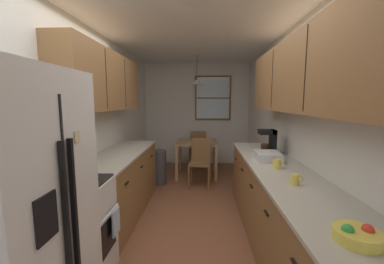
% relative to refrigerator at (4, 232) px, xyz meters
% --- Properties ---
extents(ground_plane, '(12.00, 12.00, 0.00)m').
position_rel_refrigerator_xyz_m(ground_plane, '(0.93, 2.29, -0.90)').
color(ground_plane, brown).
extents(wall_left, '(0.10, 9.00, 2.55)m').
position_rel_refrigerator_xyz_m(wall_left, '(-0.42, 2.29, 0.38)').
color(wall_left, silver).
rests_on(wall_left, ground).
extents(wall_right, '(0.10, 9.00, 2.55)m').
position_rel_refrigerator_xyz_m(wall_right, '(2.28, 2.29, 0.38)').
color(wall_right, silver).
rests_on(wall_right, ground).
extents(wall_back, '(4.40, 0.10, 2.55)m').
position_rel_refrigerator_xyz_m(wall_back, '(0.93, 4.94, 0.38)').
color(wall_back, silver).
rests_on(wall_back, ground).
extents(ceiling_slab, '(4.40, 9.00, 0.08)m').
position_rel_refrigerator_xyz_m(ceiling_slab, '(0.93, 2.29, 1.69)').
color(ceiling_slab, white).
extents(refrigerator, '(0.76, 0.78, 1.79)m').
position_rel_refrigerator_xyz_m(refrigerator, '(0.00, 0.00, 0.00)').
color(refrigerator, white).
rests_on(refrigerator, ground).
extents(stove_range, '(0.66, 0.61, 1.10)m').
position_rel_refrigerator_xyz_m(stove_range, '(-0.06, 0.71, -0.43)').
color(stove_range, white).
rests_on(stove_range, ground).
extents(microwave_over_range, '(0.39, 0.60, 0.35)m').
position_rel_refrigerator_xyz_m(microwave_over_range, '(-0.18, 0.71, 0.75)').
color(microwave_over_range, silver).
extents(counter_left, '(0.64, 2.00, 0.90)m').
position_rel_refrigerator_xyz_m(counter_left, '(-0.07, 2.02, -0.45)').
color(counter_left, olive).
rests_on(counter_left, ground).
extents(upper_cabinets_left, '(0.33, 2.08, 0.76)m').
position_rel_refrigerator_xyz_m(upper_cabinets_left, '(-0.21, 1.97, 0.97)').
color(upper_cabinets_left, olive).
extents(counter_right, '(0.64, 3.12, 0.90)m').
position_rel_refrigerator_xyz_m(counter_right, '(1.93, 1.32, -0.45)').
color(counter_right, olive).
rests_on(counter_right, ground).
extents(upper_cabinets_right, '(0.33, 2.80, 0.74)m').
position_rel_refrigerator_xyz_m(upper_cabinets_right, '(2.07, 1.27, 0.97)').
color(upper_cabinets_right, olive).
extents(dining_table, '(0.85, 0.81, 0.75)m').
position_rel_refrigerator_xyz_m(dining_table, '(0.97, 3.85, -0.28)').
color(dining_table, '#A87F51').
rests_on(dining_table, ground).
extents(dining_chair_near, '(0.44, 0.44, 0.90)m').
position_rel_refrigerator_xyz_m(dining_chair_near, '(1.05, 3.23, -0.40)').
color(dining_chair_near, brown).
rests_on(dining_chair_near, ground).
extents(dining_chair_far, '(0.44, 0.44, 0.90)m').
position_rel_refrigerator_xyz_m(dining_chair_far, '(0.97, 4.46, -0.40)').
color(dining_chair_far, brown).
rests_on(dining_chair_far, ground).
extents(pendant_light, '(0.28, 0.28, 0.60)m').
position_rel_refrigerator_xyz_m(pendant_light, '(0.97, 3.85, 1.11)').
color(pendant_light, black).
extents(back_window, '(0.90, 0.05, 1.10)m').
position_rel_refrigerator_xyz_m(back_window, '(1.34, 4.86, 0.78)').
color(back_window, brown).
extents(trash_bin, '(0.31, 0.31, 0.66)m').
position_rel_refrigerator_xyz_m(trash_bin, '(0.23, 3.29, -0.57)').
color(trash_bin, '#3F3F42').
rests_on(trash_bin, ground).
extents(storage_canister, '(0.10, 0.10, 0.17)m').
position_rel_refrigerator_xyz_m(storage_canister, '(-0.07, 1.18, 0.09)').
color(storage_canister, '#D84C19').
rests_on(storage_canister, counter_left).
extents(dish_towel, '(0.02, 0.16, 0.24)m').
position_rel_refrigerator_xyz_m(dish_towel, '(0.29, 0.87, -0.40)').
color(dish_towel, silver).
extents(coffee_maker, '(0.22, 0.18, 0.33)m').
position_rel_refrigerator_xyz_m(coffee_maker, '(1.99, 2.05, 0.17)').
color(coffee_maker, black).
rests_on(coffee_maker, counter_right).
extents(mug_by_coffeemaker, '(0.12, 0.09, 0.10)m').
position_rel_refrigerator_xyz_m(mug_by_coffeemaker, '(1.89, 1.34, 0.05)').
color(mug_by_coffeemaker, '#E5CC4C').
rests_on(mug_by_coffeemaker, counter_right).
extents(mug_spare, '(0.11, 0.07, 0.09)m').
position_rel_refrigerator_xyz_m(mug_spare, '(1.89, 0.83, 0.05)').
color(mug_spare, '#E5CC4C').
rests_on(mug_spare, counter_right).
extents(fruit_bowl, '(0.23, 0.23, 0.09)m').
position_rel_refrigerator_xyz_m(fruit_bowl, '(1.89, -0.01, 0.04)').
color(fruit_bowl, '#E5D14C').
rests_on(fruit_bowl, counter_right).
extents(dish_rack, '(0.28, 0.34, 0.10)m').
position_rel_refrigerator_xyz_m(dish_rack, '(1.88, 1.67, 0.05)').
color(dish_rack, silver).
rests_on(dish_rack, counter_right).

